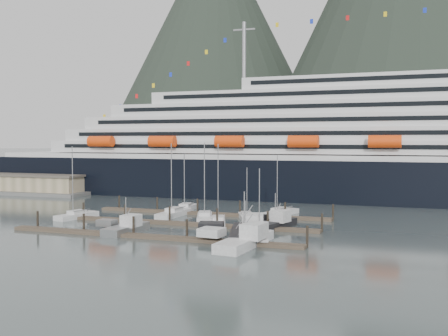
{
  "coord_description": "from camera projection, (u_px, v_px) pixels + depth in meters",
  "views": [
    {
      "loc": [
        31.95,
        -79.97,
        14.69
      ],
      "look_at": [
        -4.05,
        22.0,
        9.03
      ],
      "focal_mm": 42.0,
      "sensor_mm": 36.0,
      "label": 1
    }
  ],
  "objects": [
    {
      "name": "sailboat_g",
      "position": [
        280.0,
        213.0,
        102.74
      ],
      "size": [
        5.79,
        10.84,
        12.46
      ],
      "rotation": [
        0.0,
        0.0,
        1.25
      ],
      "color": "#B1B1B1",
      "rests_on": "ground"
    },
    {
      "name": "trawler_c",
      "position": [
        244.0,
        240.0,
        72.94
      ],
      "size": [
        9.95,
        14.02,
        7.0
      ],
      "rotation": [
        0.0,
        0.0,
        1.47
      ],
      "color": "#B1B1B1",
      "rests_on": "ground"
    },
    {
      "name": "ground",
      "position": [
        203.0,
        229.0,
        86.7
      ],
      "size": [
        1600.0,
        1600.0,
        0.0
      ],
      "primitive_type": "plane",
      "color": "#4E5D5C",
      "rests_on": "ground"
    },
    {
      "name": "dock_far",
      "position": [
        210.0,
        213.0,
        103.44
      ],
      "size": [
        48.18,
        2.28,
        3.2
      ],
      "color": "#3F3228",
      "rests_on": "ground"
    },
    {
      "name": "warehouse",
      "position": [
        24.0,
        184.0,
        150.07
      ],
      "size": [
        46.0,
        20.0,
        5.8
      ],
      "color": "#595956",
      "rests_on": "ground"
    },
    {
      "name": "sailboat_f",
      "position": [
        246.0,
        217.0,
        97.78
      ],
      "size": [
        5.32,
        8.29,
        10.1
      ],
      "rotation": [
        0.0,
        0.0,
        1.98
      ],
      "color": "#B1B1B1",
      "rests_on": "ground"
    },
    {
      "name": "sailboat_c",
      "position": [
        205.0,
        218.0,
        96.61
      ],
      "size": [
        5.95,
        10.09,
        14.78
      ],
      "rotation": [
        0.0,
        0.0,
        1.93
      ],
      "color": "#B1B1B1",
      "rests_on": "ground"
    },
    {
      "name": "sailboat_d",
      "position": [
        218.0,
        222.0,
        91.96
      ],
      "size": [
        5.72,
        10.49,
        14.57
      ],
      "rotation": [
        0.0,
        0.0,
        1.91
      ],
      "color": "#B1B1B1",
      "rests_on": "ground"
    },
    {
      "name": "trawler_b",
      "position": [
        125.0,
        228.0,
        83.49
      ],
      "size": [
        7.41,
        9.72,
        6.16
      ],
      "rotation": [
        0.0,
        0.0,
        1.51
      ],
      "color": "#95999B",
      "rests_on": "ground"
    },
    {
      "name": "sailboat_b",
      "position": [
        174.0,
        214.0,
        101.81
      ],
      "size": [
        3.21,
        11.02,
        14.66
      ],
      "rotation": [
        0.0,
        0.0,
        1.54
      ],
      "color": "#B1B1B1",
      "rests_on": "ground"
    },
    {
      "name": "trawler_d",
      "position": [
        243.0,
        232.0,
        78.5
      ],
      "size": [
        10.52,
        13.63,
        7.81
      ],
      "rotation": [
        0.0,
        0.0,
        1.83
      ],
      "color": "black",
      "rests_on": "ground"
    },
    {
      "name": "dock_near",
      "position": [
        148.0,
        236.0,
        78.96
      ],
      "size": [
        48.18,
        2.28,
        3.2
      ],
      "color": "#3F3228",
      "rests_on": "ground"
    },
    {
      "name": "sailboat_h",
      "position": [
        259.0,
        238.0,
        76.88
      ],
      "size": [
        4.62,
        8.32,
        11.04
      ],
      "rotation": [
        0.0,
        0.0,
        1.88
      ],
      "color": "#B1B1B1",
      "rests_on": "ground"
    },
    {
      "name": "sailboat_e",
      "position": [
        186.0,
        209.0,
        109.44
      ],
      "size": [
        4.16,
        10.5,
        12.35
      ],
      "rotation": [
        0.0,
        0.0,
        1.72
      ],
      "color": "#B1B1B1",
      "rests_on": "ground"
    },
    {
      "name": "dock_mid",
      "position": [
        183.0,
        223.0,
        91.2
      ],
      "size": [
        48.18,
        2.28,
        3.2
      ],
      "color": "#3F3228",
      "rests_on": "ground"
    },
    {
      "name": "trawler_e",
      "position": [
        275.0,
        223.0,
        88.25
      ],
      "size": [
        8.3,
        10.44,
        6.42
      ],
      "rotation": [
        0.0,
        0.0,
        1.3
      ],
      "color": "black",
      "rests_on": "ground"
    },
    {
      "name": "cruise_ship",
      "position": [
        400.0,
        151.0,
        127.82
      ],
      "size": [
        210.0,
        30.4,
        50.3
      ],
      "color": "black",
      "rests_on": "ground"
    },
    {
      "name": "mountains",
      "position": [
        430.0,
        14.0,
        614.91
      ],
      "size": [
        870.0,
        440.0,
        420.0
      ],
      "color": "#212C22",
      "rests_on": "ground"
    },
    {
      "name": "sailboat_a",
      "position": [
        77.0,
        216.0,
        98.84
      ],
      "size": [
        4.44,
        9.41,
        14.08
      ],
      "rotation": [
        0.0,
        0.0,
        1.36
      ],
      "color": "#B1B1B1",
      "rests_on": "ground"
    }
  ]
}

